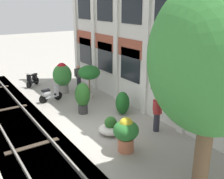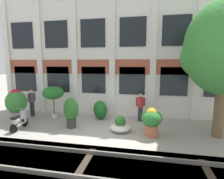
# 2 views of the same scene
# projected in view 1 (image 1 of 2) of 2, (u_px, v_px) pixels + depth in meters

# --- Properties ---
(ground_plane) EXTENTS (80.00, 80.00, 0.00)m
(ground_plane) POSITION_uv_depth(u_px,v_px,m) (95.00, 127.00, 11.74)
(ground_plane) COLOR #9E998E
(apartment_facade) EXTENTS (15.13, 0.64, 8.38)m
(apartment_facade) POSITION_uv_depth(u_px,v_px,m) (152.00, 28.00, 12.05)
(apartment_facade) COLOR silver
(apartment_facade) RESTS_ON ground
(rail_tracks) EXTENTS (22.77, 2.80, 0.43)m
(rail_tracks) POSITION_uv_depth(u_px,v_px,m) (32.00, 148.00, 10.28)
(rail_tracks) COLOR #5B5449
(rail_tracks) RESTS_ON ground
(broadleaf_tree) EXTENTS (3.53, 3.36, 6.02)m
(broadleaf_tree) POSITION_uv_depth(u_px,v_px,m) (214.00, 62.00, 6.54)
(broadleaf_tree) COLOR brown
(broadleaf_tree) RESTS_ON ground
(potted_plant_ribbed_drum) EXTENTS (1.14, 1.14, 1.86)m
(potted_plant_ribbed_drum) POSITION_uv_depth(u_px,v_px,m) (62.00, 76.00, 15.96)
(potted_plant_ribbed_drum) COLOR gray
(potted_plant_ribbed_drum) RESTS_ON ground
(potted_plant_wide_bowl) EXTENTS (1.02, 1.02, 0.75)m
(potted_plant_wide_bowl) POSITION_uv_depth(u_px,v_px,m) (111.00, 127.00, 11.08)
(potted_plant_wide_bowl) COLOR beige
(potted_plant_wide_bowl) RESTS_ON ground
(potted_plant_stone_basin) EXTENTS (0.95, 0.95, 1.35)m
(potted_plant_stone_basin) POSITION_uv_depth(u_px,v_px,m) (126.00, 132.00, 9.60)
(potted_plant_stone_basin) COLOR #B76647
(potted_plant_stone_basin) RESTS_ON ground
(potted_plant_terracotta_small) EXTENTS (1.25, 1.25, 1.95)m
(potted_plant_terracotta_small) POSITION_uv_depth(u_px,v_px,m) (89.00, 73.00, 14.77)
(potted_plant_terracotta_small) COLOR beige
(potted_plant_terracotta_small) RESTS_ON ground
(potted_plant_fluted_column) EXTENTS (0.75, 0.75, 1.58)m
(potted_plant_fluted_column) POSITION_uv_depth(u_px,v_px,m) (83.00, 97.00, 12.93)
(potted_plant_fluted_column) COLOR #333333
(potted_plant_fluted_column) RESTS_ON ground
(scooter_near_curb) EXTENTS (0.97, 1.10, 0.98)m
(scooter_near_curb) POSITION_uv_depth(u_px,v_px,m) (33.00, 79.00, 17.43)
(scooter_near_curb) COLOR black
(scooter_near_curb) RESTS_ON ground
(scooter_second_parked) EXTENTS (0.50, 1.38, 0.98)m
(scooter_second_parked) POSITION_uv_depth(u_px,v_px,m) (49.00, 94.00, 14.59)
(scooter_second_parked) COLOR black
(scooter_second_parked) RESTS_ON ground
(resident_by_doorway) EXTENTS (0.53, 0.34, 1.61)m
(resident_by_doorway) POSITION_uv_depth(u_px,v_px,m) (157.00, 113.00, 11.09)
(resident_by_doorway) COLOR #282833
(resident_by_doorway) RESTS_ON ground
(resident_watching_tracks) EXTENTS (0.34, 0.50, 1.67)m
(resident_watching_tracks) POSITION_uv_depth(u_px,v_px,m) (79.00, 77.00, 16.25)
(resident_watching_tracks) COLOR #282833
(resident_watching_tracks) RESTS_ON ground
(topiary_hedge) EXTENTS (1.18, 1.14, 1.12)m
(topiary_hedge) POSITION_uv_depth(u_px,v_px,m) (123.00, 103.00, 13.01)
(topiary_hedge) COLOR #19561E
(topiary_hedge) RESTS_ON ground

